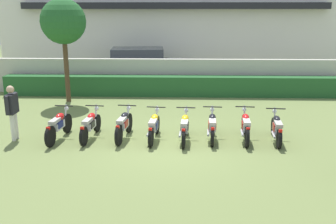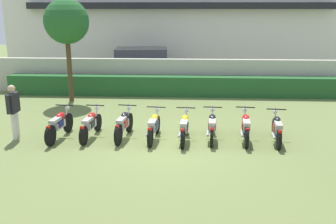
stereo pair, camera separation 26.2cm
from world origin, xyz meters
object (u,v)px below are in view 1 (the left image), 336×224
Objects in this scene: motorcycle_in_row_1 at (90,125)px; motorcycle_in_row_2 at (124,125)px; motorcycle_in_row_7 at (277,128)px; inspector_person at (12,108)px; motorcycle_in_row_0 at (59,125)px; motorcycle_in_row_4 at (185,127)px; motorcycle_in_row_5 at (212,126)px; parked_car at (141,66)px; motorcycle_in_row_6 at (245,126)px; tree_near_inspector at (63,22)px; motorcycle_in_row_3 at (154,126)px.

motorcycle_in_row_2 reaches higher than motorcycle_in_row_1.
inspector_person is (-8.10, -0.10, 0.59)m from motorcycle_in_row_7.
motorcycle_in_row_0 is 3.92m from motorcycle_in_row_4.
motorcycle_in_row_5 is (4.77, 0.16, -0.02)m from motorcycle_in_row_0.
motorcycle_in_row_6 is at bearing -69.12° from parked_car.
motorcycle_in_row_4 is at bearing 97.98° from motorcycle_in_row_6.
tree_near_inspector reaches higher than motorcycle_in_row_2.
inspector_person reaches higher than motorcycle_in_row_1.
inspector_person is (-5.29, -0.06, 0.58)m from motorcycle_in_row_4.
motorcycle_in_row_4 is (3.92, -0.01, -0.01)m from motorcycle_in_row_0.
motorcycle_in_row_5 is at bearing -84.64° from motorcycle_in_row_1.
motorcycle_in_row_6 is (4.83, -0.02, 0.01)m from motorcycle_in_row_1.
motorcycle_in_row_4 is (1.90, -0.15, -0.01)m from motorcycle_in_row_2.
tree_near_inspector is at bearing 44.75° from motorcycle_in_row_3.
parked_car is at bearing -4.78° from motorcycle_in_row_0.
motorcycle_in_row_1 is 3.81m from motorcycle_in_row_5.
motorcycle_in_row_6 reaches higher than motorcycle_in_row_7.
tree_near_inspector is at bearing 28.46° from motorcycle_in_row_1.
motorcycle_in_row_0 is 5.79m from motorcycle_in_row_6.
motorcycle_in_row_6 is at bearing 90.68° from motorcycle_in_row_7.
motorcycle_in_row_1 is at bearing -76.41° from motorcycle_in_row_0.
motorcycle_in_row_4 is 1.10× the size of inspector_person.
motorcycle_in_row_1 is at bearing 96.62° from motorcycle_in_row_2.
motorcycle_in_row_6 is 1.05× the size of motorcycle_in_row_7.
motorcycle_in_row_3 is 0.95m from motorcycle_in_row_4.
parked_car is 5.54m from tree_near_inspector.
motorcycle_in_row_7 is at bearing -84.94° from motorcycle_in_row_2.
tree_near_inspector is 2.31× the size of motorcycle_in_row_4.
parked_car is at bearing 56.36° from tree_near_inspector.
motorcycle_in_row_4 is (5.03, -4.94, -2.93)m from tree_near_inspector.
parked_car is 2.51× the size of motorcycle_in_row_5.
parked_car reaches higher than inspector_person.
motorcycle_in_row_5 is 0.97× the size of motorcycle_in_row_6.
motorcycle_in_row_1 is 1.04× the size of motorcycle_in_row_3.
motorcycle_in_row_6 reaches higher than motorcycle_in_row_5.
motorcycle_in_row_4 is at bearing 96.41° from motorcycle_in_row_7.
parked_car is 8.97m from motorcycle_in_row_1.
motorcycle_in_row_7 is at bearing -90.61° from motorcycle_in_row_6.
parked_car reaches higher than motorcycle_in_row_5.
motorcycle_in_row_2 is at bearing 89.12° from motorcycle_in_row_4.
motorcycle_in_row_2 is at bearing -56.86° from tree_near_inspector.
motorcycle_in_row_2 is at bearing 3.52° from inspector_person.
motorcycle_in_row_5 is at bearing -82.03° from motorcycle_in_row_3.
motorcycle_in_row_0 is at bearing -77.28° from tree_near_inspector.
motorcycle_in_row_5 is 1.02× the size of motorcycle_in_row_7.
motorcycle_in_row_2 is 4.72m from motorcycle_in_row_7.
motorcycle_in_row_3 is (2.00, -0.08, 0.00)m from motorcycle_in_row_1.
motorcycle_in_row_1 is at bearing 4.96° from inspector_person.
parked_car reaches higher than motorcycle_in_row_2.
motorcycle_in_row_4 is (2.27, -9.08, -0.49)m from parked_car.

